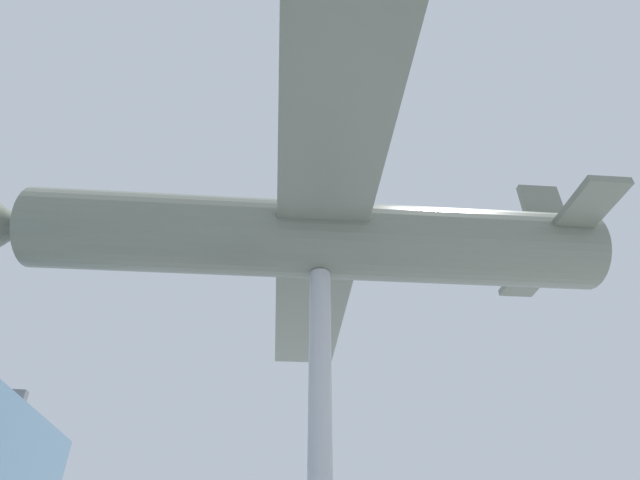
{
  "coord_description": "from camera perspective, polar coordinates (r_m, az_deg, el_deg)",
  "views": [
    {
      "loc": [
        -10.12,
        1.43,
        1.79
      ],
      "look_at": [
        0.0,
        0.0,
        8.83
      ],
      "focal_mm": 28.0,
      "sensor_mm": 36.0,
      "label": 1
    }
  ],
  "objects": [
    {
      "name": "support_pylon_central",
      "position": [
        10.44,
        0.0,
        -22.73
      ],
      "size": [
        0.49,
        0.49,
        7.86
      ],
      "color": "#B7B7BC",
      "rests_on": "ground_plane"
    },
    {
      "name": "suspended_airplane",
      "position": [
        12.4,
        -1.25,
        0.09
      ],
      "size": [
        16.35,
        15.5,
        3.09
      ],
      "rotation": [
        0.0,
        0.0,
        -0.06
      ],
      "color": "slate",
      "rests_on": "support_pylon_central"
    }
  ]
}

